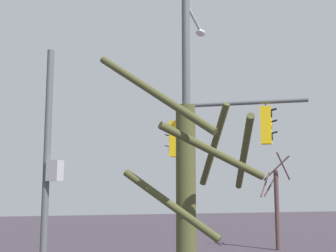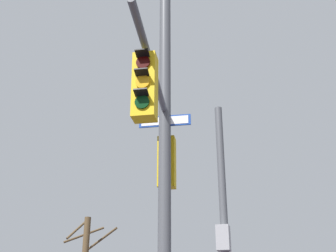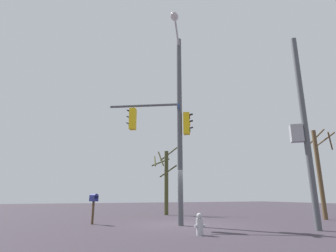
{
  "view_description": "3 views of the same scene",
  "coord_description": "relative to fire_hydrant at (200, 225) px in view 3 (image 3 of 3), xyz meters",
  "views": [
    {
      "loc": [
        3.53,
        12.44,
        3.34
      ],
      "look_at": [
        0.2,
        -0.88,
        5.25
      ],
      "focal_mm": 46.51,
      "sensor_mm": 36.0,
      "label": 1
    },
    {
      "loc": [
        -7.84,
        2.71,
        1.99
      ],
      "look_at": [
        -0.26,
        -0.35,
        5.48
      ],
      "focal_mm": 45.41,
      "sensor_mm": 36.0,
      "label": 2
    },
    {
      "loc": [
        -5.65,
        -11.94,
        1.32
      ],
      "look_at": [
        -0.79,
        -0.1,
        4.67
      ],
      "focal_mm": 28.51,
      "sensor_mm": 36.0,
      "label": 3
    }
  ],
  "objects": [
    {
      "name": "bare_tree_across_street",
      "position": [
        9.66,
        2.67,
        2.46
      ],
      "size": [
        1.43,
        1.9,
        5.34
      ],
      "color": "brown",
      "rests_on": "ground"
    },
    {
      "name": "secondary_pole_assembly",
      "position": [
        4.82,
        -0.62,
        3.8
      ],
      "size": [
        0.74,
        0.65,
        8.42
      ],
      "rotation": [
        0.0,
        0.0,
        2.51
      ],
      "color": "#4C4F54",
      "rests_on": "ground"
    },
    {
      "name": "bare_tree_corner",
      "position": [
        2.64,
        9.72,
        2.23
      ],
      "size": [
        2.4,
        1.88,
        5.18
      ],
      "color": "#444625",
      "rests_on": "ground"
    },
    {
      "name": "fire_hydrant",
      "position": [
        0.0,
        0.0,
        0.0
      ],
      "size": [
        0.38,
        0.24,
        0.73
      ],
      "color": "#B2B2B7",
      "rests_on": "ground"
    },
    {
      "name": "mailbox",
      "position": [
        -2.97,
        5.14,
        0.76
      ],
      "size": [
        0.41,
        0.5,
        1.41
      ],
      "rotation": [
        0.0,
        0.0,
        0.45
      ],
      "color": "#4C3823",
      "rests_on": "ground"
    },
    {
      "name": "main_signal_pole_assembly",
      "position": [
        0.3,
        3.05,
        4.83
      ],
      "size": [
        3.83,
        4.4,
        9.54
      ],
      "rotation": [
        0.0,
        0.0,
        2.64
      ],
      "color": "#4C4F54",
      "rests_on": "ground"
    },
    {
      "name": "ground_plane",
      "position": [
        0.92,
        3.29,
        -0.34
      ],
      "size": [
        80.0,
        80.0,
        0.0
      ],
      "primitive_type": "plane",
      "color": "#39313A"
    }
  ]
}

